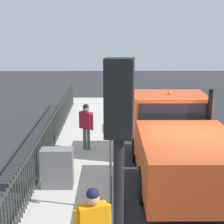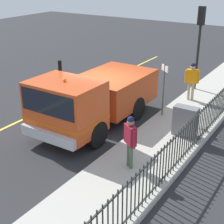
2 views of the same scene
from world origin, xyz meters
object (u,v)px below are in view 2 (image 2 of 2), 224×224
utility_cabinet (185,121)px  traffic_cone (92,92)px  work_truck (91,97)px  worker_standing (130,137)px  street_sign (164,83)px  traffic_light_near (200,32)px  pedestrian_distant (192,77)px

utility_cabinet → traffic_cone: utility_cabinet is taller
work_truck → worker_standing: work_truck is taller
street_sign → utility_cabinet: bearing=-39.9°
worker_standing → traffic_light_near: bearing=-48.0°
work_truck → utility_cabinet: work_truck is taller
traffic_cone → street_sign: size_ratio=0.29×
pedestrian_distant → utility_cabinet: 3.77m
street_sign → work_truck: bearing=-131.7°
traffic_cone → street_sign: (3.84, -0.37, 1.22)m
utility_cabinet → pedestrian_distant: bearing=107.7°
work_truck → pedestrian_distant: 5.13m
traffic_light_near → utility_cabinet: size_ratio=3.62×
pedestrian_distant → utility_cabinet: bearing=-90.2°
work_truck → traffic_cone: size_ratio=9.07×
pedestrian_distant → worker_standing: bearing=-103.3°
traffic_light_near → work_truck: bearing=81.4°
work_truck → pedestrian_distant: size_ratio=3.37×
worker_standing → street_sign: 4.24m
utility_cabinet → traffic_cone: bearing=163.3°
traffic_light_near → utility_cabinet: bearing=115.1°
traffic_light_near → utility_cabinet: traffic_light_near is taller
traffic_light_near → worker_standing: bearing=105.1°
traffic_light_near → street_sign: 4.21m
work_truck → street_sign: work_truck is taller
utility_cabinet → street_sign: 2.07m
work_truck → utility_cabinet: size_ratio=5.31×
utility_cabinet → street_sign: (-1.45, 1.21, 0.83)m
pedestrian_distant → traffic_light_near: bearing=85.2°
traffic_cone → street_sign: street_sign is taller
worker_standing → traffic_cone: bearing=-8.2°
utility_cabinet → traffic_cone: 5.54m
worker_standing → utility_cabinet: bearing=-66.2°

